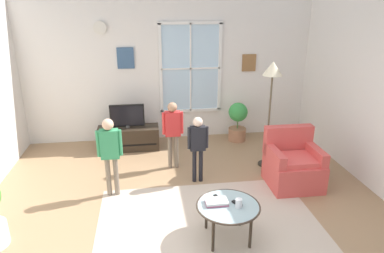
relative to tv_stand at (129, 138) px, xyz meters
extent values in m
cube|color=#9E7A56|center=(0.85, -2.58, -0.23)|extent=(6.24, 6.78, 0.02)
cube|color=silver|center=(0.85, 0.57, 1.26)|extent=(5.64, 0.12, 2.95)
cube|color=silver|center=(1.26, 0.50, 1.22)|extent=(1.18, 0.02, 1.73)
cube|color=white|center=(1.26, 0.48, 2.09)|extent=(1.24, 0.04, 0.06)
cube|color=white|center=(1.26, 0.48, 0.36)|extent=(1.24, 0.04, 0.06)
cube|color=white|center=(0.68, 0.48, 1.22)|extent=(0.06, 0.04, 1.73)
cube|color=white|center=(1.85, 0.48, 1.22)|extent=(0.06, 0.04, 1.73)
cube|color=white|center=(1.26, 0.48, 1.22)|extent=(0.03, 0.04, 1.73)
cube|color=white|center=(1.26, 0.48, 1.22)|extent=(1.18, 0.04, 0.03)
cube|color=#38567A|center=(0.02, 0.49, 1.45)|extent=(0.32, 0.03, 0.40)
cube|color=olive|center=(2.45, 0.49, 1.30)|extent=(0.28, 0.03, 0.34)
cylinder|color=silver|center=(-0.41, 0.48, 2.01)|extent=(0.24, 0.04, 0.24)
cube|color=#C6B29E|center=(1.08, -2.50, -0.21)|extent=(2.83, 1.83, 0.01)
cube|color=#2D2319|center=(0.00, 0.00, 0.00)|extent=(1.15, 0.42, 0.43)
cube|color=black|center=(0.00, -0.22, -0.06)|extent=(1.04, 0.02, 0.02)
cylinder|color=#4C4C4C|center=(0.00, 0.00, 0.24)|extent=(0.08, 0.08, 0.05)
cube|color=black|center=(0.00, 0.00, 0.46)|extent=(0.64, 0.05, 0.42)
cube|color=black|center=(0.00, -0.03, 0.46)|extent=(0.60, 0.01, 0.38)
cube|color=#D14C47|center=(2.54, -1.80, -0.01)|extent=(0.76, 0.72, 0.42)
cube|color=#D14C47|center=(2.54, -1.50, 0.43)|extent=(0.76, 0.16, 0.45)
cube|color=#D14C47|center=(2.22, -1.80, 0.30)|extent=(0.12, 0.65, 0.20)
cube|color=#D14C47|center=(2.86, -1.80, 0.30)|extent=(0.12, 0.65, 0.20)
cube|color=#E1524D|center=(2.54, -1.85, 0.24)|extent=(0.61, 0.50, 0.08)
cylinder|color=#99B2B7|center=(1.25, -2.90, 0.23)|extent=(0.73, 0.73, 0.02)
torus|color=#3F3328|center=(1.25, -2.90, 0.23)|extent=(0.76, 0.76, 0.02)
cylinder|color=#33281E|center=(1.03, -2.68, 0.00)|extent=(0.04, 0.04, 0.44)
cylinder|color=#33281E|center=(1.46, -2.68, 0.00)|extent=(0.04, 0.04, 0.44)
cylinder|color=#33281E|center=(1.03, -3.11, 0.00)|extent=(0.04, 0.04, 0.44)
cylinder|color=#33281E|center=(1.46, -3.11, 0.00)|extent=(0.04, 0.04, 0.44)
cube|color=#BD5B7F|center=(1.12, -2.85, 0.25)|extent=(0.26, 0.15, 0.02)
cube|color=beige|center=(1.12, -2.85, 0.27)|extent=(0.26, 0.17, 0.02)
cylinder|color=white|center=(1.36, -2.95, 0.29)|extent=(0.08, 0.08, 0.11)
cube|color=black|center=(1.15, -2.74, 0.25)|extent=(0.08, 0.15, 0.02)
cube|color=black|center=(1.36, -2.89, 0.25)|extent=(0.11, 0.14, 0.02)
cylinder|color=black|center=(1.06, -1.46, 0.05)|extent=(0.06, 0.06, 0.54)
cylinder|color=black|center=(1.16, -1.46, 0.05)|extent=(0.06, 0.06, 0.54)
cube|color=black|center=(1.11, -1.46, 0.51)|extent=(0.23, 0.12, 0.38)
sphere|color=beige|center=(1.11, -1.46, 0.78)|extent=(0.15, 0.15, 0.15)
cylinder|color=black|center=(0.97, -1.48, 0.53)|extent=(0.05, 0.05, 0.34)
cylinder|color=black|center=(1.25, -1.48, 0.53)|extent=(0.05, 0.05, 0.34)
cylinder|color=#726656|center=(0.72, -0.92, 0.08)|extent=(0.07, 0.07, 0.58)
cylinder|color=#726656|center=(0.83, -0.92, 0.08)|extent=(0.07, 0.07, 0.58)
cube|color=red|center=(0.78, -0.92, 0.57)|extent=(0.25, 0.13, 0.41)
sphere|color=#A87A5B|center=(0.78, -0.92, 0.86)|extent=(0.16, 0.16, 0.16)
cylinder|color=red|center=(0.63, -0.94, 0.60)|extent=(0.05, 0.05, 0.37)
cylinder|color=red|center=(0.93, -0.94, 0.60)|extent=(0.05, 0.05, 0.37)
cylinder|color=#726656|center=(-0.23, -1.69, 0.08)|extent=(0.07, 0.07, 0.60)
cylinder|color=#726656|center=(-0.12, -1.69, 0.08)|extent=(0.07, 0.07, 0.60)
cube|color=#338C59|center=(-0.18, -1.69, 0.59)|extent=(0.26, 0.13, 0.42)
sphere|color=#D8AD8C|center=(-0.18, -1.69, 0.88)|extent=(0.16, 0.16, 0.16)
cylinder|color=#338C59|center=(-0.33, -1.71, 0.61)|extent=(0.05, 0.05, 0.38)
cylinder|color=#338C59|center=(-0.03, -1.71, 0.61)|extent=(0.05, 0.05, 0.38)
cylinder|color=#9E6B4C|center=(2.18, 0.14, -0.09)|extent=(0.35, 0.35, 0.26)
cylinder|color=#4C7238|center=(2.18, 0.14, 0.12)|extent=(0.02, 0.02, 0.15)
sphere|color=green|center=(2.18, 0.14, 0.39)|extent=(0.38, 0.38, 0.38)
cylinder|color=black|center=(2.38, -1.04, -0.20)|extent=(0.26, 0.26, 0.03)
cylinder|color=brown|center=(2.38, -1.04, 0.58)|extent=(0.03, 0.03, 1.59)
cone|color=beige|center=(2.38, -1.04, 1.47)|extent=(0.32, 0.32, 0.22)
camera|label=1|loc=(0.34, -6.32, 2.49)|focal=32.65mm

